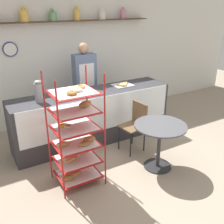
{
  "coord_description": "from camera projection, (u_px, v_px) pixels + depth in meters",
  "views": [
    {
      "loc": [
        -1.99,
        -3.04,
        2.49
      ],
      "look_at": [
        0.0,
        0.38,
        0.84
      ],
      "focal_mm": 42.0,
      "sensor_mm": 36.0,
      "label": 1
    }
  ],
  "objects": [
    {
      "name": "display_counter",
      "position": [
        93.0,
        116.0,
        4.98
      ],
      "size": [
        3.04,
        0.69,
        0.99
      ],
      "color": "#333338",
      "rests_on": "ground_plane"
    },
    {
      "name": "coffee_carafe",
      "position": [
        39.0,
        92.0,
        4.22
      ],
      "size": [
        0.14,
        0.14,
        0.37
      ],
      "color": "gray",
      "rests_on": "display_counter"
    },
    {
      "name": "cafe_chair",
      "position": [
        136.0,
        122.0,
        4.64
      ],
      "size": [
        0.42,
        0.42,
        0.89
      ],
      "rotation": [
        0.0,
        0.0,
        4.83
      ],
      "color": "black",
      "rests_on": "ground_plane"
    },
    {
      "name": "cafe_table",
      "position": [
        160.0,
        135.0,
        4.09
      ],
      "size": [
        0.82,
        0.82,
        0.76
      ],
      "color": "#262628",
      "rests_on": "ground_plane"
    },
    {
      "name": "back_wall",
      "position": [
        66.0,
        59.0,
        5.67
      ],
      "size": [
        10.0,
        0.3,
        2.7
      ],
      "color": "white",
      "rests_on": "ground_plane"
    },
    {
      "name": "person_worker",
      "position": [
        85.0,
        83.0,
        5.32
      ],
      "size": [
        0.45,
        0.23,
        1.79
      ],
      "color": "#282833",
      "rests_on": "ground_plane"
    },
    {
      "name": "donut_tray_counter",
      "position": [
        123.0,
        85.0,
        5.14
      ],
      "size": [
        0.38,
        0.31,
        0.05
      ],
      "color": "silver",
      "rests_on": "display_counter"
    },
    {
      "name": "ground_plane",
      "position": [
        124.0,
        167.0,
        4.31
      ],
      "size": [
        14.0,
        14.0,
        0.0
      ],
      "primitive_type": "plane",
      "color": "gray"
    },
    {
      "name": "pastry_rack",
      "position": [
        76.0,
        137.0,
        3.68
      ],
      "size": [
        0.66,
        0.57,
        1.68
      ],
      "color": "#A51919",
      "rests_on": "ground_plane"
    }
  ]
}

